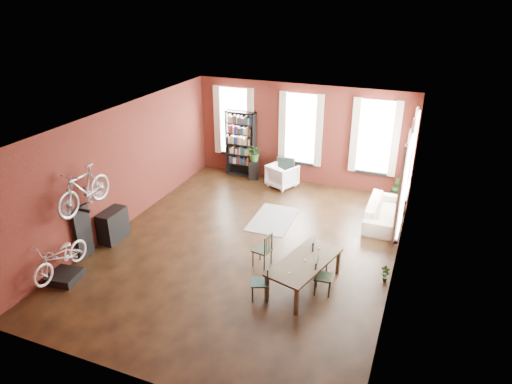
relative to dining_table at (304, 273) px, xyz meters
The scene contains 19 objects.
room 2.89m from the dining_table, 132.73° to the left, with size 9.00×9.04×3.22m.
dining_table is the anchor object (origin of this frame).
dining_chair_a 1.04m from the dining_table, 134.44° to the right, with size 0.37×0.37×0.79m, color #1B3B38.
dining_chair_b 1.20m from the dining_table, 159.40° to the left, with size 0.38×0.38×0.82m, color black.
dining_chair_c 0.44m from the dining_table, ahead, with size 0.36×0.36×0.79m, color #1E2E1B.
dining_chair_d 0.64m from the dining_table, 72.49° to the left, with size 0.39×0.39×0.85m, color #193738.
bookshelf 6.58m from the dining_table, 125.28° to the left, with size 1.00×0.32×2.20m, color black.
white_armchair 5.35m from the dining_table, 113.75° to the left, with size 0.80×0.75×0.82m, color white.
cream_sofa 3.82m from the dining_table, 72.06° to the left, with size 2.08×0.61×0.81m, color beige.
striped_rug 3.12m from the dining_table, 122.02° to the left, with size 1.10×1.75×0.01m, color black.
bike_trainer 5.25m from the dining_table, 160.54° to the right, with size 0.63×0.63×0.18m, color black.
bike_wall_rack 5.24m from the dining_table, behind, with size 0.16×0.60×1.30m, color black.
console_table 5.06m from the dining_table, behind, with size 0.40×0.80×0.80m, color black.
plant_stand 6.08m from the dining_table, 122.25° to the left, with size 0.32×0.32×0.63m, color black.
plant_by_sofa 5.51m from the dining_table, 75.30° to the left, with size 0.41×0.74×0.33m, color #275321.
plant_small 1.81m from the dining_table, 27.08° to the left, with size 0.20×0.39×0.14m, color #275321.
bicycle_floor 5.29m from the dining_table, 160.75° to the right, with size 0.54×0.81×1.54m, color silver.
bicycle_hung 5.30m from the dining_table, behind, with size 0.47×1.00×1.66m, color #A5A8AD.
plant_on_stand 6.10m from the dining_table, 121.86° to the left, with size 0.52×0.58×0.45m, color #2F6327.
Camera 1 is at (3.83, -8.96, 5.94)m, focal length 32.00 mm.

